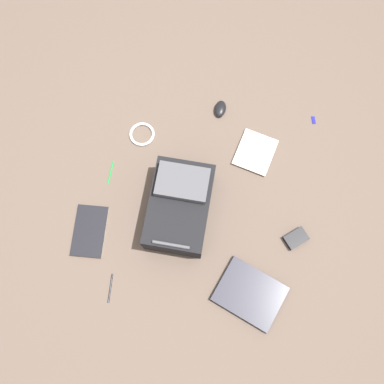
{
  "coord_description": "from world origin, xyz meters",
  "views": [
    {
      "loc": [
        -0.07,
        0.57,
        2.19
      ],
      "look_at": [
        0.04,
        -0.04,
        0.02
      ],
      "focal_mm": 39.46,
      "sensor_mm": 36.0,
      "label": 1
    }
  ],
  "objects_px": {
    "computer_mouse": "(220,109)",
    "power_brick": "(296,238)",
    "pen_blue": "(111,172)",
    "book_manual": "(90,231)",
    "cable_coil": "(142,134)",
    "laptop": "(250,294)",
    "usb_stick": "(314,120)",
    "book_red": "(255,152)",
    "pen_black": "(110,288)",
    "backpack": "(180,206)"
  },
  "relations": [
    {
      "from": "computer_mouse",
      "to": "usb_stick",
      "type": "distance_m",
      "value": 0.53
    },
    {
      "from": "book_manual",
      "to": "usb_stick",
      "type": "bearing_deg",
      "value": -141.83
    },
    {
      "from": "book_red",
      "to": "book_manual",
      "type": "distance_m",
      "value": 0.99
    },
    {
      "from": "cable_coil",
      "to": "book_red",
      "type": "bearing_deg",
      "value": -179.37
    },
    {
      "from": "book_red",
      "to": "book_manual",
      "type": "relative_size",
      "value": 0.91
    },
    {
      "from": "book_red",
      "to": "cable_coil",
      "type": "bearing_deg",
      "value": 0.63
    },
    {
      "from": "backpack",
      "to": "laptop",
      "type": "xyz_separation_m",
      "value": [
        -0.43,
        0.36,
        -0.08
      ]
    },
    {
      "from": "usb_stick",
      "to": "pen_blue",
      "type": "bearing_deg",
      "value": 25.99
    },
    {
      "from": "laptop",
      "to": "usb_stick",
      "type": "bearing_deg",
      "value": -102.03
    },
    {
      "from": "cable_coil",
      "to": "pen_blue",
      "type": "relative_size",
      "value": 1.07
    },
    {
      "from": "computer_mouse",
      "to": "cable_coil",
      "type": "height_order",
      "value": "computer_mouse"
    },
    {
      "from": "book_red",
      "to": "usb_stick",
      "type": "xyz_separation_m",
      "value": [
        -0.3,
        -0.26,
        -0.01
      ]
    },
    {
      "from": "book_manual",
      "to": "power_brick",
      "type": "bearing_deg",
      "value": -171.48
    },
    {
      "from": "backpack",
      "to": "power_brick",
      "type": "distance_m",
      "value": 0.63
    },
    {
      "from": "book_manual",
      "to": "computer_mouse",
      "type": "distance_m",
      "value": 0.99
    },
    {
      "from": "book_red",
      "to": "pen_black",
      "type": "distance_m",
      "value": 1.06
    },
    {
      "from": "book_red",
      "to": "pen_blue",
      "type": "xyz_separation_m",
      "value": [
        0.76,
        0.26,
        -0.01
      ]
    },
    {
      "from": "computer_mouse",
      "to": "power_brick",
      "type": "bearing_deg",
      "value": 128.02
    },
    {
      "from": "backpack",
      "to": "power_brick",
      "type": "xyz_separation_m",
      "value": [
        -0.62,
        0.04,
        -0.08
      ]
    },
    {
      "from": "backpack",
      "to": "computer_mouse",
      "type": "distance_m",
      "value": 0.63
    },
    {
      "from": "backpack",
      "to": "computer_mouse",
      "type": "xyz_separation_m",
      "value": [
        -0.11,
        -0.62,
        -0.08
      ]
    },
    {
      "from": "cable_coil",
      "to": "pen_blue",
      "type": "xyz_separation_m",
      "value": [
        0.12,
        0.25,
        -0.0
      ]
    },
    {
      "from": "usb_stick",
      "to": "backpack",
      "type": "bearing_deg",
      "value": 45.44
    },
    {
      "from": "power_brick",
      "to": "usb_stick",
      "type": "xyz_separation_m",
      "value": [
        -0.02,
        -0.7,
        -0.01
      ]
    },
    {
      "from": "cable_coil",
      "to": "usb_stick",
      "type": "relative_size",
      "value": 3.18
    },
    {
      "from": "cable_coil",
      "to": "pen_black",
      "type": "bearing_deg",
      "value": 91.53
    },
    {
      "from": "laptop",
      "to": "book_manual",
      "type": "height_order",
      "value": "laptop"
    },
    {
      "from": "backpack",
      "to": "pen_blue",
      "type": "xyz_separation_m",
      "value": [
        0.42,
        -0.14,
        -0.09
      ]
    },
    {
      "from": "pen_black",
      "to": "backpack",
      "type": "bearing_deg",
      "value": -120.21
    },
    {
      "from": "power_brick",
      "to": "usb_stick",
      "type": "height_order",
      "value": "power_brick"
    },
    {
      "from": "book_red",
      "to": "computer_mouse",
      "type": "height_order",
      "value": "computer_mouse"
    },
    {
      "from": "backpack",
      "to": "computer_mouse",
      "type": "relative_size",
      "value": 4.5
    },
    {
      "from": "pen_black",
      "to": "usb_stick",
      "type": "xyz_separation_m",
      "value": [
        -0.92,
        -1.12,
        -0.0
      ]
    },
    {
      "from": "book_red",
      "to": "computer_mouse",
      "type": "xyz_separation_m",
      "value": [
        0.23,
        -0.22,
        0.01
      ]
    },
    {
      "from": "power_brick",
      "to": "pen_blue",
      "type": "xyz_separation_m",
      "value": [
        1.04,
        -0.18,
        -0.01
      ]
    },
    {
      "from": "pen_blue",
      "to": "usb_stick",
      "type": "xyz_separation_m",
      "value": [
        -1.06,
        -0.52,
        -0.0
      ]
    },
    {
      "from": "pen_blue",
      "to": "usb_stick",
      "type": "distance_m",
      "value": 1.18
    },
    {
      "from": "cable_coil",
      "to": "pen_blue",
      "type": "bearing_deg",
      "value": 64.18
    },
    {
      "from": "laptop",
      "to": "pen_black",
      "type": "bearing_deg",
      "value": 8.33
    },
    {
      "from": "book_red",
      "to": "cable_coil",
      "type": "relative_size",
      "value": 1.82
    },
    {
      "from": "book_red",
      "to": "usb_stick",
      "type": "height_order",
      "value": "book_red"
    },
    {
      "from": "power_brick",
      "to": "cable_coil",
      "type": "bearing_deg",
      "value": -25.09
    },
    {
      "from": "pen_black",
      "to": "cable_coil",
      "type": "bearing_deg",
      "value": -88.47
    },
    {
      "from": "pen_black",
      "to": "usb_stick",
      "type": "distance_m",
      "value": 1.45
    },
    {
      "from": "backpack",
      "to": "book_manual",
      "type": "height_order",
      "value": "backpack"
    },
    {
      "from": "backpack",
      "to": "laptop",
      "type": "height_order",
      "value": "backpack"
    },
    {
      "from": "book_manual",
      "to": "power_brick",
      "type": "distance_m",
      "value": 1.08
    },
    {
      "from": "pen_blue",
      "to": "book_manual",
      "type": "bearing_deg",
      "value": 85.25
    },
    {
      "from": "book_red",
      "to": "book_manual",
      "type": "height_order",
      "value": "book_manual"
    },
    {
      "from": "laptop",
      "to": "power_brick",
      "type": "bearing_deg",
      "value": -121.17
    }
  ]
}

